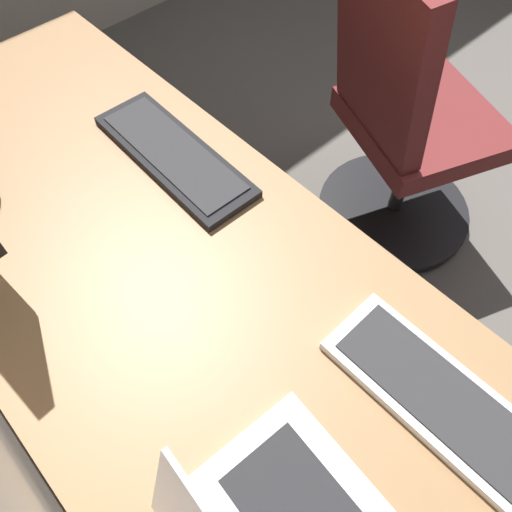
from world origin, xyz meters
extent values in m
cube|color=#936D47|center=(0.02, 1.54, 0.71)|extent=(2.15, 0.69, 0.03)
cylinder|color=silver|center=(1.04, 1.26, 0.35)|extent=(0.05, 0.05, 0.70)
cube|color=silver|center=(-0.24, 1.32, 0.35)|extent=(0.37, 0.01, 0.61)
cube|color=silver|center=(-0.29, 1.37, 0.74)|extent=(0.42, 0.14, 0.02)
cube|color=#2D2D30|center=(-0.29, 1.37, 0.75)|extent=(0.38, 0.12, 0.00)
cube|color=black|center=(0.44, 1.34, 0.74)|extent=(0.42, 0.15, 0.02)
cube|color=#2D2D30|center=(0.44, 1.34, 0.75)|extent=(0.38, 0.12, 0.00)
cube|color=maroon|center=(0.28, 0.55, 0.46)|extent=(0.56, 0.55, 0.07)
cube|color=maroon|center=(0.35, 0.74, 0.74)|extent=(0.42, 0.27, 0.50)
cylinder|color=black|center=(0.28, 0.55, 0.24)|extent=(0.05, 0.05, 0.37)
cylinder|color=black|center=(0.28, 0.55, 0.04)|extent=(0.56, 0.56, 0.03)
camera|label=1|loc=(-0.26, 1.75, 1.52)|focal=35.41mm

